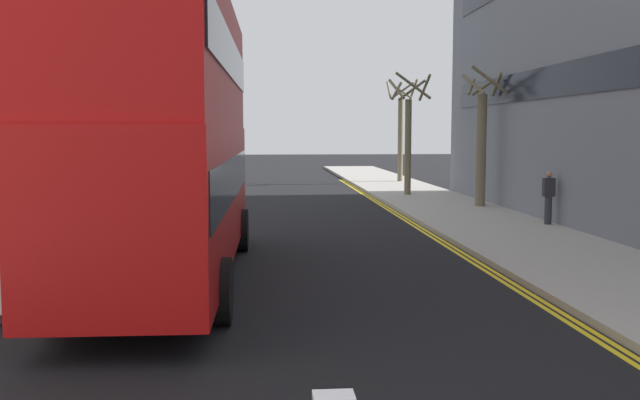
{
  "coord_description": "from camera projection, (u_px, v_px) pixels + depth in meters",
  "views": [
    {
      "loc": [
        -0.46,
        -0.76,
        2.95
      ],
      "look_at": [
        0.5,
        11.0,
        1.8
      ],
      "focal_mm": 39.35,
      "sensor_mm": 36.0,
      "label": 1
    }
  ],
  "objects": [
    {
      "name": "kerb_line_outer",
      "position": [
        486.0,
        267.0,
        15.32
      ],
      "size": [
        0.1,
        56.0,
        0.01
      ],
      "primitive_type": "cube",
      "color": "yellow",
      "rests_on": "ground"
    },
    {
      "name": "street_tree_mid",
      "position": [
        401.0,
        131.0,
        39.71
      ],
      "size": [
        1.63,
        1.62,
        5.74
      ],
      "color": "#6B6047",
      "rests_on": "sidewalk_right"
    },
    {
      "name": "sidewalk_right",
      "position": [
        543.0,
        248.0,
        17.47
      ],
      "size": [
        4.0,
        80.0,
        0.14
      ],
      "primitive_type": "cube",
      "color": "#9E9991",
      "rests_on": "ground"
    },
    {
      "name": "kerb_line_inner",
      "position": [
        479.0,
        267.0,
        15.3
      ],
      "size": [
        0.1,
        56.0,
        0.01
      ],
      "primitive_type": "cube",
      "color": "yellow",
      "rests_on": "ground"
    },
    {
      "name": "street_tree_near",
      "position": [
        408.0,
        133.0,
        31.21
      ],
      "size": [
        1.74,
        1.77,
        5.38
      ],
      "color": "#6B6047",
      "rests_on": "sidewalk_right"
    },
    {
      "name": "street_tree_far",
      "position": [
        481.0,
        142.0,
        26.34
      ],
      "size": [
        1.55,
        1.42,
        5.21
      ],
      "color": "#6B6047",
      "rests_on": "sidewalk_right"
    },
    {
      "name": "pedestrian_far",
      "position": [
        549.0,
        197.0,
        21.29
      ],
      "size": [
        0.34,
        0.22,
        1.62
      ],
      "color": "#2D2D38",
      "rests_on": "sidewalk_right"
    },
    {
      "name": "double_decker_bus_away",
      "position": [
        169.0,
        128.0,
        13.73
      ],
      "size": [
        2.93,
        10.85,
        5.64
      ],
      "color": "#B20F0F",
      "rests_on": "ground"
    },
    {
      "name": "sidewalk_left",
      "position": [
        5.0,
        255.0,
        16.41
      ],
      "size": [
        4.0,
        80.0,
        0.14
      ],
      "primitive_type": "cube",
      "color": "#9E9991",
      "rests_on": "ground"
    }
  ]
}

